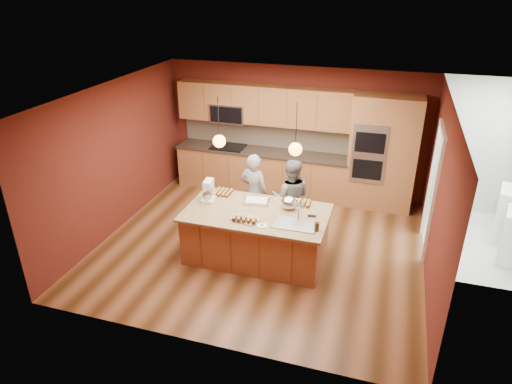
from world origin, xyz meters
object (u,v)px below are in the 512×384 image
(person_left, at_px, (254,192))
(stand_mixer, at_px, (209,192))
(island, at_px, (257,234))
(person_right, at_px, (291,198))
(mixing_bowl, at_px, (289,203))

(person_left, bearing_deg, stand_mixer, 64.86)
(island, xyz_separation_m, person_left, (-0.34, 0.91, 0.30))
(person_right, xyz_separation_m, stand_mixer, (-1.25, -0.77, 0.29))
(mixing_bowl, bearing_deg, stand_mixer, -174.91)
(person_left, relative_size, mixing_bowl, 5.39)
(mixing_bowl, bearing_deg, person_right, 100.27)
(person_right, xyz_separation_m, mixing_bowl, (0.12, -0.64, 0.24))
(island, height_order, stand_mixer, island)
(stand_mixer, bearing_deg, person_right, 25.23)
(island, bearing_deg, person_right, 69.05)
(island, relative_size, person_right, 1.59)
(stand_mixer, distance_m, mixing_bowl, 1.37)
(person_right, relative_size, stand_mixer, 3.88)
(person_left, relative_size, stand_mixer, 3.94)
(person_left, xyz_separation_m, stand_mixer, (-0.56, -0.77, 0.28))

